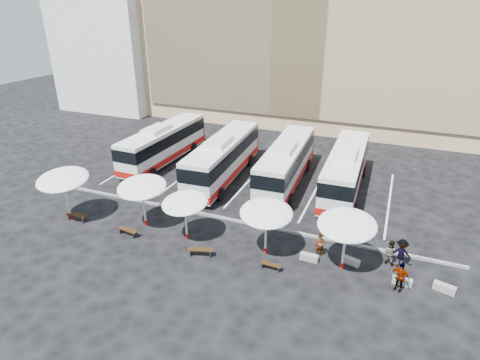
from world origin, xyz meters
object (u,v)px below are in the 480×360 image
at_px(bus_0, 164,143).
at_px(sunshade_3, 266,213).
at_px(wood_bench_0, 77,216).
at_px(wood_bench_3, 271,265).
at_px(passenger_3, 401,253).
at_px(bus_1, 223,157).
at_px(bus_3, 346,169).
at_px(wood_bench_1, 128,231).
at_px(conc_bench_3, 444,288).
at_px(sunshade_1, 142,187).
at_px(passenger_2, 400,277).
at_px(conc_bench_1, 351,261).
at_px(wood_bench_2, 200,251).
at_px(passenger_1, 390,252).
at_px(sunshade_4, 347,225).
at_px(sunshade_0, 63,180).
at_px(sunshade_2, 185,203).
at_px(passenger_0, 320,245).
at_px(conc_bench_2, 402,281).
at_px(bus_2, 286,162).
at_px(conc_bench_0, 309,257).

distance_m(bus_0, sunshade_3, 18.50).
xyz_separation_m(bus_0, wood_bench_0, (0.27, -12.68, -1.60)).
xyz_separation_m(wood_bench_3, passenger_3, (7.20, 3.21, 0.64)).
xyz_separation_m(bus_1, bus_3, (10.57, 1.43, -0.07)).
bearing_deg(wood_bench_1, bus_1, 79.33).
relative_size(conc_bench_3, passenger_3, 0.62).
distance_m(sunshade_1, passenger_2, 17.37).
relative_size(wood_bench_0, passenger_3, 0.86).
bearing_deg(sunshade_3, conc_bench_1, 9.29).
distance_m(wood_bench_2, passenger_1, 11.75).
distance_m(sunshade_3, wood_bench_1, 9.95).
xyz_separation_m(bus_0, sunshade_4, (19.33, -11.25, 1.08)).
height_order(sunshade_0, wood_bench_2, sunshade_0).
xyz_separation_m(bus_0, sunshade_2, (8.97, -11.80, 0.75)).
distance_m(passenger_0, passenger_3, 4.81).
bearing_deg(sunshade_0, conc_bench_2, 2.96).
bearing_deg(sunshade_1, wood_bench_0, -165.27).
bearing_deg(passenger_1, wood_bench_3, 45.23).
bearing_deg(wood_bench_3, wood_bench_1, -179.98).
height_order(conc_bench_2, passenger_0, passenger_0).
xyz_separation_m(conc_bench_1, passenger_0, (-1.99, 0.14, 0.59)).
distance_m(sunshade_1, conc_bench_2, 17.67).
bearing_deg(sunshade_2, passenger_0, 8.68).
bearing_deg(wood_bench_1, wood_bench_3, 0.02).
bearing_deg(bus_0, wood_bench_2, -49.34).
distance_m(bus_3, passenger_0, 10.41).
bearing_deg(bus_1, bus_2, 7.64).
relative_size(sunshade_2, passenger_2, 1.88).
height_order(sunshade_3, conc_bench_3, sunshade_3).
relative_size(bus_1, passenger_2, 7.08).
relative_size(wood_bench_1, passenger_2, 0.85).
distance_m(sunshade_3, conc_bench_0, 3.92).
distance_m(sunshade_1, wood_bench_2, 6.33).
height_order(bus_0, sunshade_4, bus_0).
bearing_deg(wood_bench_1, sunshade_1, 78.27).
xyz_separation_m(bus_3, passenger_3, (4.82, -9.64, -1.06)).
xyz_separation_m(sunshade_2, conc_bench_3, (16.02, 0.56, -2.52)).
height_order(sunshade_1, wood_bench_1, sunshade_1).
bearing_deg(sunshade_4, wood_bench_3, -156.69).
bearing_deg(wood_bench_1, sunshade_4, 6.82).
height_order(wood_bench_0, conc_bench_1, wood_bench_0).
bearing_deg(passenger_0, wood_bench_0, 164.07).
bearing_deg(sunshade_1, conc_bench_0, 0.82).
xyz_separation_m(conc_bench_1, passenger_1, (2.14, 0.92, 0.62)).
relative_size(sunshade_1, conc_bench_0, 3.55).
height_order(wood_bench_1, conc_bench_3, wood_bench_1).
relative_size(wood_bench_1, passenger_1, 0.95).
relative_size(bus_2, sunshade_2, 3.65).
height_order(sunshade_3, passenger_1, sunshade_3).
height_order(bus_2, sunshade_1, bus_2).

